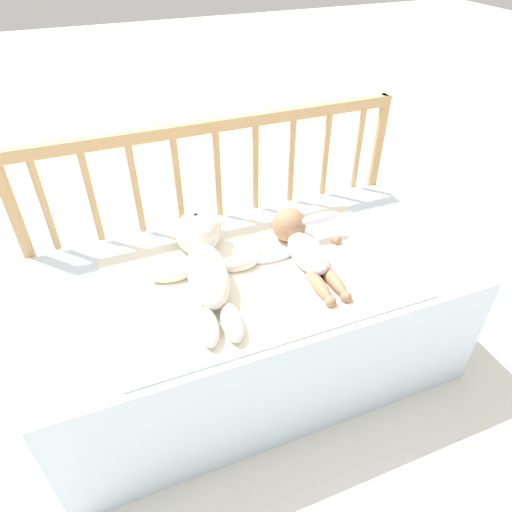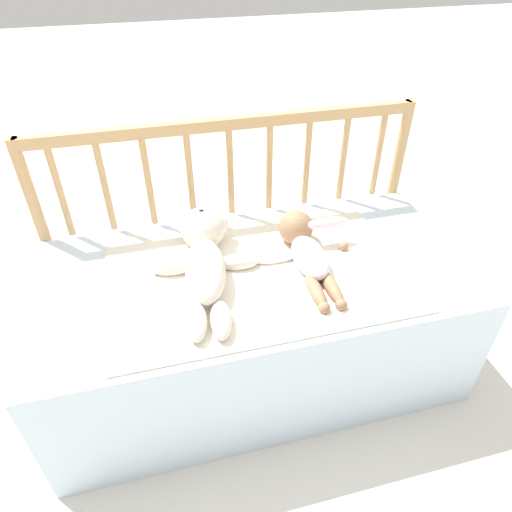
{
  "view_description": "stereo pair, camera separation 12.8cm",
  "coord_description": "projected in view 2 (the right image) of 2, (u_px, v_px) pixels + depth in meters",
  "views": [
    {
      "loc": [
        -0.37,
        -0.95,
        1.27
      ],
      "look_at": [
        0.0,
        -0.01,
        0.48
      ],
      "focal_mm": 32.0,
      "sensor_mm": 36.0,
      "label": 1
    },
    {
      "loc": [
        -0.25,
        -0.99,
        1.27
      ],
      "look_at": [
        0.0,
        -0.01,
        0.48
      ],
      "focal_mm": 32.0,
      "sensor_mm": 36.0,
      "label": 2
    }
  ],
  "objects": [
    {
      "name": "ground_plane",
      "position": [
        255.0,
        364.0,
        1.59
      ],
      "size": [
        12.0,
        12.0,
        0.0
      ],
      "primitive_type": "plane",
      "color": "silver"
    },
    {
      "name": "crib_mattress",
      "position": [
        255.0,
        322.0,
        1.46
      ],
      "size": [
        1.26,
        0.61,
        0.42
      ],
      "color": "silver",
      "rests_on": "ground_plane"
    },
    {
      "name": "crib_rail",
      "position": [
        231.0,
        182.0,
        1.51
      ],
      "size": [
        1.26,
        0.04,
        0.76
      ],
      "color": "tan",
      "rests_on": "ground_plane"
    },
    {
      "name": "blanket",
      "position": [
        255.0,
        274.0,
        1.31
      ],
      "size": [
        0.84,
        0.54,
        0.01
      ],
      "color": "silver",
      "rests_on": "crib_mattress"
    },
    {
      "name": "teddy_bear",
      "position": [
        205.0,
        256.0,
        1.29
      ],
      "size": [
        0.31,
        0.48,
        0.14
      ],
      "color": "silver",
      "rests_on": "crib_mattress"
    },
    {
      "name": "baby",
      "position": [
        305.0,
        248.0,
        1.34
      ],
      "size": [
        0.31,
        0.39,
        0.11
      ],
      "color": "white",
      "rests_on": "crib_mattress"
    }
  ]
}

